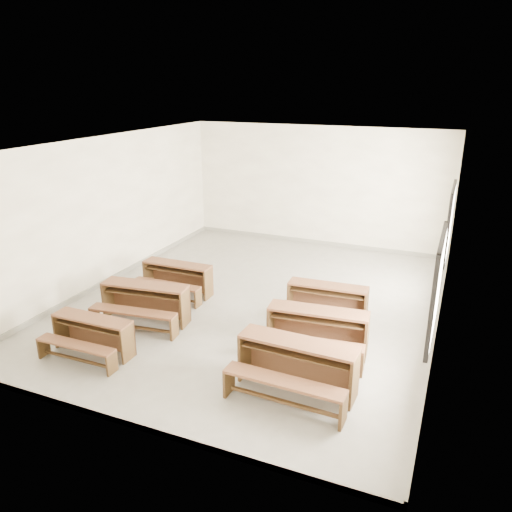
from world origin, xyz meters
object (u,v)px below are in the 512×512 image
at_px(desk_set_4, 317,328).
at_px(desk_set_5, 327,299).
at_px(desk_set_3, 296,363).
at_px(desk_set_2, 176,276).
at_px(desk_set_1, 144,300).
at_px(desk_set_0, 92,333).

height_order(desk_set_4, desk_set_5, desk_set_4).
bearing_deg(desk_set_3, desk_set_2, 147.70).
bearing_deg(desk_set_3, desk_set_5, 97.07).
height_order(desk_set_2, desk_set_5, same).
distance_m(desk_set_1, desk_set_3, 3.46).
distance_m(desk_set_2, desk_set_5, 3.23).
xyz_separation_m(desk_set_3, desk_set_5, (-0.21, 2.45, -0.06)).
xyz_separation_m(desk_set_1, desk_set_4, (3.27, 0.17, 0.00)).
height_order(desk_set_0, desk_set_2, desk_set_2).
relative_size(desk_set_2, desk_set_3, 0.85).
bearing_deg(desk_set_1, desk_set_3, -24.10).
bearing_deg(desk_set_2, desk_set_5, 0.94).
xyz_separation_m(desk_set_3, desk_set_4, (-0.03, 1.19, -0.02)).
relative_size(desk_set_0, desk_set_2, 0.94).
bearing_deg(desk_set_3, desk_set_4, 93.93).
relative_size(desk_set_0, desk_set_5, 0.92).
distance_m(desk_set_1, desk_set_2, 1.35).
xyz_separation_m(desk_set_4, desk_set_5, (-0.17, 1.26, -0.04)).
bearing_deg(desk_set_2, desk_set_1, -84.98).
relative_size(desk_set_1, desk_set_4, 1.00).
distance_m(desk_set_0, desk_set_5, 4.24).
xyz_separation_m(desk_set_0, desk_set_2, (-0.00, 2.66, 0.02)).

